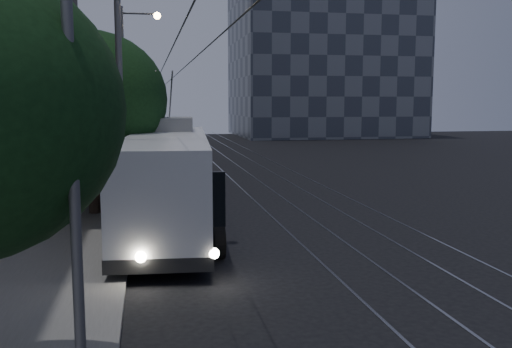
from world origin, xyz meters
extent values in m
plane|color=black|center=(0.00, 0.00, 0.00)|extent=(120.00, 120.00, 0.00)
cube|color=slate|center=(-7.50, 20.00, 0.07)|extent=(5.00, 90.00, 0.15)
cube|color=#92929A|center=(0.28, 20.00, 0.01)|extent=(0.08, 90.00, 0.02)
cube|color=#92929A|center=(1.72, 20.00, 0.01)|extent=(0.08, 90.00, 0.02)
cube|color=#92929A|center=(3.28, 20.00, 0.01)|extent=(0.08, 90.00, 0.02)
cube|color=#92929A|center=(4.72, 20.00, 0.01)|extent=(0.08, 90.00, 0.02)
cylinder|color=black|center=(-3.85, 20.00, 5.60)|extent=(0.02, 90.00, 0.02)
cylinder|color=black|center=(-3.15, 20.00, 5.60)|extent=(0.02, 90.00, 0.02)
cylinder|color=#5F5F62|center=(-5.30, -10.00, 3.00)|extent=(0.14, 0.14, 6.00)
cylinder|color=#5F5F62|center=(-5.30, 10.00, 3.00)|extent=(0.14, 0.14, 6.00)
cylinder|color=#5F5F62|center=(-5.30, 30.00, 3.00)|extent=(0.14, 0.14, 6.00)
cylinder|color=#5F5F62|center=(-5.30, 50.00, 3.00)|extent=(0.14, 0.14, 6.00)
cube|color=#3E444F|center=(18.00, 55.00, 12.00)|extent=(22.00, 18.00, 24.00)
cube|color=silver|center=(-3.75, 2.61, 1.84)|extent=(3.56, 12.61, 2.96)
cube|color=black|center=(-3.75, 2.61, 0.52)|extent=(3.60, 12.65, 0.36)
cube|color=black|center=(-3.75, 3.13, 1.97)|extent=(3.43, 10.03, 1.09)
cube|color=black|center=(-3.75, -3.58, 2.13)|extent=(2.34, 0.25, 1.35)
cube|color=black|center=(-3.75, 8.80, 2.07)|extent=(2.15, 0.24, 1.04)
cube|color=#27EA46|center=(-3.75, -3.58, 3.06)|extent=(1.66, 0.18, 0.33)
cube|color=gray|center=(-3.75, 5.72, 3.58)|extent=(2.41, 2.44, 0.52)
sphere|color=white|center=(-4.63, -3.63, 0.78)|extent=(0.27, 0.27, 0.27)
sphere|color=white|center=(-2.87, -3.63, 0.78)|extent=(0.27, 0.27, 0.27)
cylinder|color=#5F5F62|center=(-4.06, 6.81, 4.51)|extent=(0.06, 4.69, 2.23)
cylinder|color=#5F5F62|center=(-3.44, 6.81, 4.51)|extent=(0.06, 4.69, 2.23)
cylinder|color=black|center=(-5.02, -1.37, 0.52)|extent=(0.31, 1.04, 1.04)
cylinder|color=black|center=(-2.48, -1.37, 0.52)|extent=(0.31, 1.04, 1.04)
cylinder|color=black|center=(-5.02, 5.35, 0.52)|extent=(0.31, 1.04, 1.04)
cylinder|color=black|center=(-2.48, 5.35, 0.52)|extent=(0.31, 1.04, 1.04)
cylinder|color=black|center=(-5.02, 7.34, 0.52)|extent=(0.31, 1.04, 1.04)
cylinder|color=black|center=(-2.48, 7.34, 0.52)|extent=(0.31, 1.04, 1.04)
imported|color=silver|center=(-4.02, 12.95, 0.71)|extent=(3.58, 5.53, 1.42)
imported|color=silver|center=(-3.55, 14.28, 0.65)|extent=(1.80, 3.91, 1.30)
imported|color=silver|center=(-2.70, 21.72, 0.76)|extent=(3.02, 5.53, 1.52)
imported|color=white|center=(-2.72, 29.00, 0.71)|extent=(2.60, 4.56, 1.42)
imported|color=silver|center=(-2.70, 33.90, 0.78)|extent=(2.49, 4.78, 1.56)
cylinder|color=#2E2219|center=(-6.50, 5.47, 1.19)|extent=(0.44, 0.44, 2.39)
ellipsoid|color=black|center=(-6.50, 5.47, 4.55)|extent=(5.78, 5.78, 5.20)
cylinder|color=#2E2219|center=(-7.00, 8.92, 1.50)|extent=(0.44, 0.44, 2.99)
ellipsoid|color=black|center=(-7.00, 8.92, 4.46)|extent=(3.92, 3.92, 3.53)
cylinder|color=#2E2219|center=(-6.50, 22.00, 1.17)|extent=(0.44, 0.44, 2.34)
ellipsoid|color=black|center=(-6.50, 22.00, 4.13)|extent=(4.80, 4.80, 4.32)
cylinder|color=#2E2219|center=(-6.50, 26.18, 1.27)|extent=(0.44, 0.44, 2.54)
ellipsoid|color=black|center=(-6.50, 26.18, 4.22)|extent=(4.47, 4.47, 4.02)
cylinder|color=#2E2219|center=(-6.50, 37.88, 1.36)|extent=(0.44, 0.44, 2.72)
ellipsoid|color=black|center=(-6.50, 37.88, 4.63)|extent=(5.07, 5.07, 4.57)
cylinder|color=#5F5F62|center=(-5.20, 0.74, 4.43)|extent=(0.20, 0.20, 8.87)
cylinder|color=#5F5F62|center=(-5.80, 19.17, 5.09)|extent=(0.20, 0.20, 10.18)
cylinder|color=#5F5F62|center=(-4.68, 19.17, 9.77)|extent=(2.24, 0.12, 0.12)
sphere|color=#FFD78C|center=(-3.66, 19.17, 9.67)|extent=(0.44, 0.44, 0.44)
camera|label=1|loc=(-4.39, -17.20, 4.50)|focal=40.00mm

